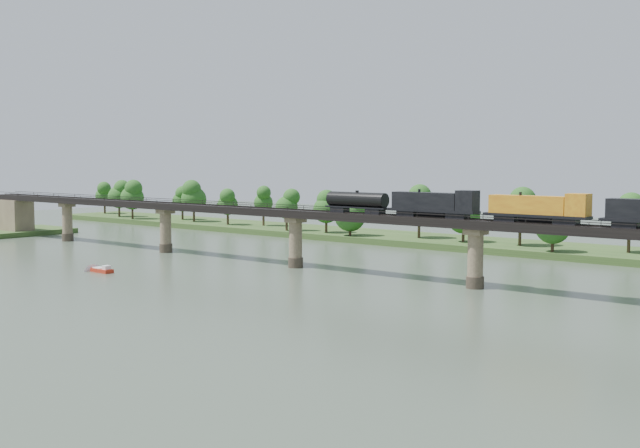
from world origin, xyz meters
The scene contains 7 objects.
ground centered at (0.00, 0.00, 0.00)m, with size 400.00×400.00×0.00m, color #364435.
far_bank centered at (0.00, 85.00, 0.80)m, with size 300.00×24.00×1.60m, color #2B471C.
bridge centered at (0.00, 30.00, 5.46)m, with size 236.00×30.00×11.50m.
bridge_superstructure centered at (0.00, 30.00, 11.79)m, with size 220.00×4.90×0.75m.
far_treeline centered at (-8.21, 80.52, 8.83)m, with size 289.06×17.54×13.60m.
freight_train centered at (44.38, 30.00, 13.79)m, with size 69.68×2.71×4.80m.
motorboat centered at (-23.68, 1.27, 0.49)m, with size 5.16×1.98×1.43m.
Camera 1 is at (104.90, -88.11, 21.59)m, focal length 45.00 mm.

